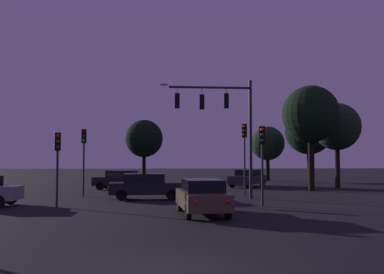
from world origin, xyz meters
TOP-DOWN VIEW (x-y plane):
  - ground_plane at (0.00, 24.50)m, footprint 168.00×168.00m
  - traffic_signal_mast_arm at (3.36, 16.99)m, footprint 5.64×0.45m
  - traffic_light_corner_left at (-5.47, 12.91)m, footprint 0.35×0.38m
  - traffic_light_corner_right at (4.76, 12.62)m, footprint 0.33×0.37m
  - traffic_light_median at (5.08, 19.22)m, footprint 0.37×0.39m
  - traffic_light_far_side at (-5.37, 19.45)m, footprint 0.31×0.36m
  - car_nearside_lane at (1.44, 9.51)m, footprint 2.13×4.63m
  - car_crossing_right at (-1.25, 17.01)m, footprint 4.53×2.07m
  - car_far_lane at (6.95, 27.86)m, footprint 3.82×4.28m
  - car_parked_lot at (-3.61, 25.61)m, footprint 4.32×2.63m
  - tree_behind_sign at (-2.34, 37.87)m, footprint 4.02×4.02m
  - tree_left_far at (14.60, 34.61)m, footprint 4.86×4.86m
  - tree_center_horizon at (10.92, 23.27)m, footprint 4.34×4.34m
  - tree_right_cluster at (11.39, 39.22)m, footprint 3.82×3.82m
  - tree_lot_edge at (14.33, 26.68)m, footprint 3.97×3.97m

SIDE VIEW (x-z plane):
  - ground_plane at x=0.00m, z-range 0.00..0.00m
  - car_far_lane at x=6.95m, z-range 0.03..1.55m
  - car_parked_lot at x=-3.61m, z-range 0.03..1.55m
  - car_crossing_right at x=-1.25m, z-range 0.04..1.56m
  - car_nearside_lane at x=1.44m, z-range 0.04..1.56m
  - traffic_light_corner_left at x=-5.47m, z-range 0.79..4.49m
  - traffic_light_corner_right at x=4.76m, z-range 0.85..4.90m
  - traffic_light_far_side at x=-5.37m, z-range 0.90..5.23m
  - traffic_light_median at x=5.08m, z-range 0.96..5.67m
  - tree_right_cluster at x=11.39m, z-range 1.11..7.21m
  - tree_behind_sign at x=-2.34m, z-range 1.28..7.92m
  - traffic_signal_mast_arm at x=3.36m, z-range 1.46..8.64m
  - tree_lot_edge at x=14.33m, z-range 1.54..8.66m
  - tree_left_far at x=14.60m, z-range 1.41..9.15m
  - tree_center_horizon at x=10.92m, z-range 1.78..9.77m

